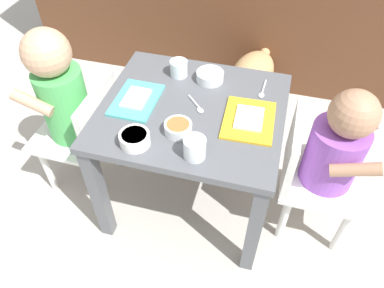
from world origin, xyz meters
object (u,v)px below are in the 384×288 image
at_px(dining_table, 192,128).
at_px(dog, 249,76).
at_px(spoon_by_right_tray, 263,91).
at_px(food_tray_right, 249,119).
at_px(water_cup_left, 179,69).
at_px(water_cup_right, 195,149).
at_px(cereal_bowl_right_side, 178,128).
at_px(veggie_bowl_far, 210,76).
at_px(seated_child_left, 65,99).
at_px(food_tray_left, 136,99).
at_px(spoon_by_left_tray, 196,106).
at_px(seated_child_right, 331,151).
at_px(cereal_bowl_left_side, 135,139).

distance_m(dining_table, dog, 0.66).
bearing_deg(spoon_by_right_tray, food_tray_right, -97.97).
bearing_deg(food_tray_right, spoon_by_right_tray, 82.03).
distance_m(water_cup_left, water_cup_right, 0.39).
bearing_deg(cereal_bowl_right_side, food_tray_right, 27.72).
distance_m(food_tray_right, spoon_by_right_tray, 0.16).
relative_size(water_cup_right, veggie_bowl_far, 0.68).
xyz_separation_m(food_tray_right, water_cup_right, (-0.12, -0.18, 0.02)).
xyz_separation_m(seated_child_left, water_cup_left, (0.37, 0.17, 0.08)).
height_order(dining_table, food_tray_left, food_tray_left).
relative_size(veggie_bowl_far, spoon_by_left_tray, 1.16).
bearing_deg(veggie_bowl_far, dog, 77.78).
relative_size(food_tray_right, spoon_by_right_tray, 2.03).
relative_size(dog, cereal_bowl_right_side, 5.03).
relative_size(dining_table, food_tray_right, 2.92).
xyz_separation_m(food_tray_left, water_cup_right, (0.25, -0.18, 0.02)).
relative_size(seated_child_right, spoon_by_right_tray, 6.30).
distance_m(dog, spoon_by_right_tray, 0.56).
bearing_deg(water_cup_right, spoon_by_left_tray, 103.25).
bearing_deg(spoon_by_left_tray, dog, 79.81).
xyz_separation_m(cereal_bowl_right_side, cereal_bowl_left_side, (-0.11, -0.08, 0.00)).
relative_size(seated_child_right, spoon_by_left_tray, 7.72).
distance_m(dog, food_tray_left, 0.76).
height_order(veggie_bowl_far, cereal_bowl_left_side, cereal_bowl_left_side).
height_order(food_tray_right, water_cup_left, water_cup_left).
bearing_deg(dining_table, veggie_bowl_far, 82.31).
bearing_deg(dining_table, water_cup_right, -72.82).
xyz_separation_m(seated_child_right, water_cup_right, (-0.40, -0.21, 0.12)).
height_order(water_cup_left, spoon_by_left_tray, water_cup_left).
height_order(food_tray_left, spoon_by_left_tray, food_tray_left).
height_order(water_cup_right, cereal_bowl_right_side, water_cup_right).
height_order(seated_child_right, water_cup_left, seated_child_right).
bearing_deg(food_tray_right, cereal_bowl_left_side, -148.90).
height_order(seated_child_left, food_tray_left, seated_child_left).
relative_size(food_tray_left, water_cup_left, 3.11).
relative_size(seated_child_left, food_tray_left, 3.59).
bearing_deg(veggie_bowl_far, seated_child_right, -18.79).
height_order(seated_child_left, spoon_by_left_tray, seated_child_left).
bearing_deg(spoon_by_left_tray, food_tray_right, -7.88).
xyz_separation_m(dining_table, food_tray_left, (-0.19, -0.01, 0.09)).
height_order(dining_table, spoon_by_left_tray, spoon_by_left_tray).
bearing_deg(seated_child_left, food_tray_left, -0.33).
bearing_deg(spoon_by_left_tray, seated_child_right, -0.05).
height_order(dog, cereal_bowl_left_side, cereal_bowl_left_side).
bearing_deg(veggie_bowl_far, seated_child_left, -160.46).
height_order(food_tray_left, water_cup_left, water_cup_left).
xyz_separation_m(water_cup_right, cereal_bowl_left_side, (-0.18, 0.00, -0.01)).
bearing_deg(cereal_bowl_left_side, veggie_bowl_far, 68.55).
bearing_deg(food_tray_left, spoon_by_left_tray, 6.95).
xyz_separation_m(water_cup_right, veggie_bowl_far, (-0.04, 0.36, -0.01)).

